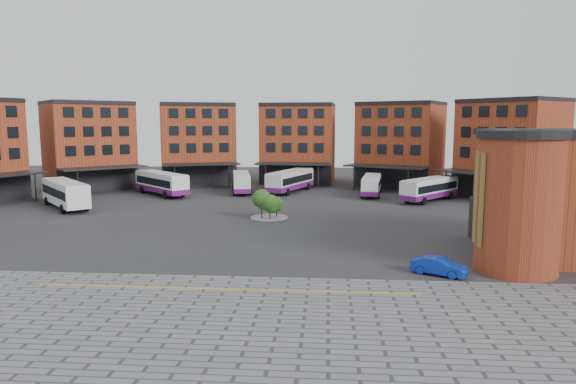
# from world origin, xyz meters

# --- Properties ---
(ground) EXTENTS (160.00, 160.00, 0.00)m
(ground) POSITION_xyz_m (0.00, 0.00, 0.00)
(ground) COLOR #28282B
(ground) RESTS_ON ground
(paving_zone) EXTENTS (50.00, 22.00, 0.02)m
(paving_zone) POSITION_xyz_m (2.00, -22.00, 0.01)
(paving_zone) COLOR slate
(paving_zone) RESTS_ON ground
(yellow_line) EXTENTS (26.00, 0.15, 0.02)m
(yellow_line) POSITION_xyz_m (2.00, -14.00, 0.03)
(yellow_line) COLOR gold
(yellow_line) RESTS_ON paving_zone
(main_building) EXTENTS (94.14, 42.48, 14.60)m
(main_building) POSITION_xyz_m (-4.77, 38.25, 7.23)
(main_building) COLOR #983721
(main_building) RESTS_ON ground
(east_building) EXTENTS (17.40, 15.40, 10.60)m
(east_building) POSITION_xyz_m (28.70, -3.06, 5.29)
(east_building) COLOR #983721
(east_building) RESTS_ON ground
(tree_island) EXTENTS (4.40, 4.40, 3.48)m
(tree_island) POSITION_xyz_m (1.93, 11.48, 1.83)
(tree_island) COLOR gray
(tree_island) RESTS_ON ground
(bus_a) EXTENTS (10.58, 11.29, 3.57)m
(bus_a) POSITION_xyz_m (-25.37, 16.86, 2.12)
(bus_a) COLOR white
(bus_a) RESTS_ON ground
(bus_b) EXTENTS (10.80, 10.93, 3.52)m
(bus_b) POSITION_xyz_m (-16.70, 29.54, 1.91)
(bus_b) COLOR white
(bus_b) RESTS_ON ground
(bus_c) EXTENTS (4.64, 11.35, 3.12)m
(bus_c) POSITION_xyz_m (-4.97, 33.61, 1.69)
(bus_c) COLOR silver
(bus_c) RESTS_ON ground
(bus_d) EXTENTS (7.09, 12.56, 3.48)m
(bus_d) POSITION_xyz_m (2.84, 34.53, 1.89)
(bus_d) COLOR silver
(bus_d) RESTS_ON ground
(bus_e) EXTENTS (3.98, 11.03, 3.04)m
(bus_e) POSITION_xyz_m (15.55, 32.12, 1.65)
(bus_e) COLOR silver
(bus_e) RESTS_ON ground
(bus_f) EXTENTS (9.64, 10.62, 3.29)m
(bus_f) POSITION_xyz_m (23.31, 26.84, 1.78)
(bus_f) COLOR white
(bus_f) RESTS_ON ground
(blue_car) EXTENTS (4.21, 3.11, 1.32)m
(blue_car) POSITION_xyz_m (17.05, -9.46, 0.66)
(blue_car) COLOR #0D2DAC
(blue_car) RESTS_ON ground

